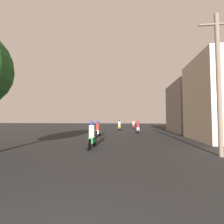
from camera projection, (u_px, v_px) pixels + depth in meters
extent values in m
cylinder|color=black|center=(94.00, 141.00, 9.43)|extent=(0.10, 0.63, 0.63)
cylinder|color=black|center=(89.00, 145.00, 8.16)|extent=(0.10, 0.63, 0.63)
cube|color=#1E6B33|center=(92.00, 140.00, 8.80)|extent=(0.30, 0.74, 0.33)
cylinder|color=black|center=(94.00, 135.00, 9.23)|extent=(0.60, 0.04, 0.04)
cylinder|color=silver|center=(92.00, 131.00, 8.75)|extent=(0.32, 0.32, 0.70)
sphere|color=navy|center=(92.00, 123.00, 8.78)|extent=(0.24, 0.24, 0.24)
cylinder|color=black|center=(99.00, 133.00, 15.07)|extent=(0.10, 0.67, 0.67)
cylinder|color=black|center=(96.00, 134.00, 13.59)|extent=(0.10, 0.67, 0.67)
cube|color=silver|center=(98.00, 132.00, 14.34)|extent=(0.30, 0.93, 0.32)
cylinder|color=black|center=(99.00, 129.00, 14.83)|extent=(0.60, 0.04, 0.04)
cylinder|color=maroon|center=(98.00, 127.00, 14.27)|extent=(0.32, 0.32, 0.66)
sphere|color=navy|center=(98.00, 122.00, 14.29)|extent=(0.24, 0.24, 0.24)
cylinder|color=black|center=(138.00, 130.00, 18.88)|extent=(0.10, 0.60, 0.60)
cylinder|color=black|center=(138.00, 131.00, 17.50)|extent=(0.10, 0.60, 0.60)
cube|color=#ADADB2|center=(138.00, 129.00, 18.20)|extent=(0.30, 0.79, 0.40)
cylinder|color=black|center=(138.00, 126.00, 18.66)|extent=(0.60, 0.04, 0.04)
cylinder|color=maroon|center=(138.00, 125.00, 18.14)|extent=(0.32, 0.32, 0.58)
sphere|color=#A51919|center=(138.00, 122.00, 18.16)|extent=(0.24, 0.24, 0.24)
cylinder|color=black|center=(120.00, 128.00, 23.33)|extent=(0.10, 0.65, 0.65)
cylinder|color=black|center=(119.00, 129.00, 21.97)|extent=(0.10, 0.65, 0.65)
cube|color=gold|center=(119.00, 127.00, 22.66)|extent=(0.30, 0.93, 0.39)
cylinder|color=black|center=(120.00, 125.00, 23.11)|extent=(0.60, 0.04, 0.04)
cylinder|color=silver|center=(119.00, 124.00, 22.59)|extent=(0.32, 0.32, 0.63)
sphere|color=black|center=(119.00, 121.00, 22.61)|extent=(0.24, 0.24, 0.24)
cylinder|color=black|center=(133.00, 127.00, 26.95)|extent=(0.10, 0.64, 0.64)
cylinder|color=black|center=(134.00, 127.00, 25.55)|extent=(0.10, 0.64, 0.64)
cube|color=red|center=(133.00, 126.00, 26.26)|extent=(0.30, 0.94, 0.39)
cylinder|color=black|center=(133.00, 124.00, 26.73)|extent=(0.60, 0.04, 0.04)
cylinder|color=silver|center=(133.00, 123.00, 26.19)|extent=(0.32, 0.32, 0.68)
sphere|color=#A51919|center=(133.00, 120.00, 26.21)|extent=(0.24, 0.24, 0.24)
cube|color=beige|center=(223.00, 99.00, 11.83)|extent=(4.29, 5.21, 6.60)
cube|color=gray|center=(190.00, 108.00, 18.76)|extent=(4.46, 6.65, 6.24)
cylinder|color=#6B5B4C|center=(219.00, 84.00, 6.92)|extent=(0.20, 0.20, 6.68)
cylinder|color=#6B5B4C|center=(217.00, 24.00, 7.06)|extent=(1.60, 0.10, 0.10)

